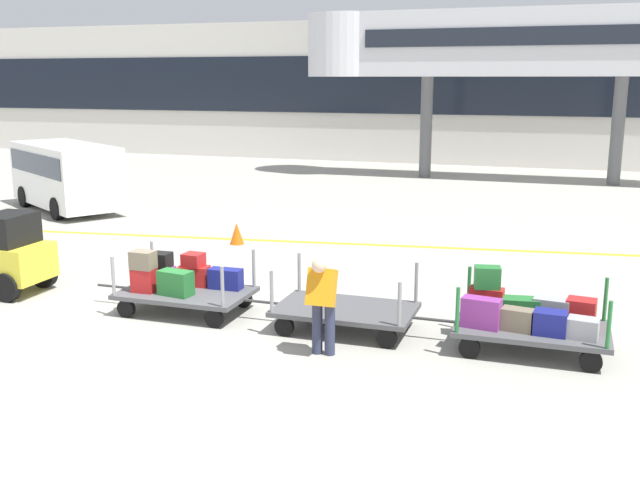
% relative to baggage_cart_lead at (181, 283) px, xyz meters
% --- Properties ---
extents(ground_plane, '(120.00, 120.00, 0.00)m').
position_rel_baggage_cart_lead_xyz_m(ground_plane, '(-0.39, -0.27, -0.53)').
color(ground_plane, '#9E9B91').
extents(apron_lead_line, '(20.65, 3.08, 0.01)m').
position_rel_baggage_cart_lead_xyz_m(apron_lead_line, '(0.56, 6.14, -0.53)').
color(apron_lead_line, yellow).
rests_on(apron_lead_line, ground_plane).
extents(terminal_building, '(63.41, 2.51, 6.95)m').
position_rel_baggage_cart_lead_xyz_m(terminal_building, '(-0.39, 25.71, 2.95)').
color(terminal_building, beige).
rests_on(terminal_building, ground_plane).
extents(jet_bridge, '(15.77, 3.00, 6.80)m').
position_rel_baggage_cart_lead_xyz_m(jet_bridge, '(2.84, 19.73, 4.90)').
color(jet_bridge, silver).
rests_on(jet_bridge, ground_plane).
extents(baggage_cart_lead, '(3.00, 1.41, 1.14)m').
position_rel_baggage_cart_lead_xyz_m(baggage_cart_lead, '(0.00, 0.00, 0.00)').
color(baggage_cart_lead, '#4C4C4F').
rests_on(baggage_cart_lead, ground_plane).
extents(baggage_cart_middle, '(3.00, 1.41, 1.10)m').
position_rel_baggage_cart_lead_xyz_m(baggage_cart_middle, '(3.10, -0.05, -0.18)').
color(baggage_cart_middle, '#4C4C4F').
rests_on(baggage_cart_middle, ground_plane).
extents(baggage_cart_tail, '(3.00, 1.41, 1.20)m').
position_rel_baggage_cart_lead_xyz_m(baggage_cart_tail, '(6.04, -0.02, -0.01)').
color(baggage_cart_tail, '#4C4C4F').
rests_on(baggage_cart_tail, ground_plane).
extents(baggage_handler, '(0.41, 0.44, 1.56)m').
position_rel_baggage_cart_lead_xyz_m(baggage_handler, '(3.10, -1.27, 0.34)').
color(baggage_handler, '#2D334C').
rests_on(baggage_handler, ground_plane).
extents(shuttle_van, '(5.07, 4.17, 2.10)m').
position_rel_baggage_cart_lead_xyz_m(shuttle_van, '(-8.63, 8.15, 0.70)').
color(shuttle_van, white).
rests_on(shuttle_van, ground_plane).
extents(safety_cone_near, '(0.36, 0.36, 0.55)m').
position_rel_baggage_cart_lead_xyz_m(safety_cone_near, '(-1.38, 5.34, -0.26)').
color(safety_cone_near, '#EA590F').
rests_on(safety_cone_near, ground_plane).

